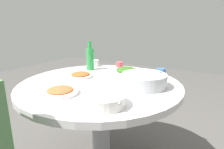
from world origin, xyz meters
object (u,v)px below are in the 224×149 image
Objects in this scene: tea_cup_far at (95,63)px; tea_cup_side at (161,72)px; dish_greens at (126,71)px; dish_tofu_braise at (60,91)px; round_dining_table at (100,98)px; green_bottle at (90,58)px; dish_stirfry at (80,75)px; soup_bowl at (104,100)px; tea_cup_near at (119,65)px; rice_bowl at (144,80)px.

tea_cup_side is (0.69, -0.02, -0.00)m from tea_cup_far.
dish_greens is 1.05× the size of dish_tofu_braise.
dish_greens is at bearing -162.23° from tea_cup_side.
round_dining_table is 5.27× the size of dish_tofu_braise.
tea_cup_far reaches higher than dish_greens.
green_bottle is at bearing -169.12° from tea_cup_side.
round_dining_table is 6.20× the size of dish_stirfry.
green_bottle reaches higher than dish_tofu_braise.
soup_bowl is (0.24, -0.34, 0.16)m from round_dining_table.
tea_cup_far is (-0.12, 0.39, 0.02)m from dish_stirfry.
dish_stirfry is 0.50m from tea_cup_near.
tea_cup_near is (-0.35, 0.86, -0.00)m from soup_bowl.
tea_cup_far reaches higher than dish_stirfry.
round_dining_table is 4.71× the size of soup_bowl.
green_bottle reaches higher than tea_cup_far.
tea_cup_far is at bearing 128.54° from round_dining_table.
tea_cup_far is at bearing 151.68° from rice_bowl.
tea_cup_near is at bearing 50.69° from green_bottle.
dish_tofu_braise is at bearing -71.13° from tea_cup_far.
dish_tofu_braise is (0.14, -0.37, 0.00)m from dish_stirfry.
tea_cup_far is at bearing 105.58° from green_bottle.
soup_bowl is at bearing -67.54° from tea_cup_near.
dish_greens is 0.40m from dish_stirfry.
rice_bowl is (0.32, 0.07, 0.18)m from round_dining_table.
soup_bowl reaches higher than tea_cup_near.
rice_bowl reaches higher than tea_cup_side.
tea_cup_near is 0.96× the size of tea_cup_far.
green_bottle is (-0.30, 0.28, 0.24)m from round_dining_table.
rice_bowl is at bearing -28.32° from tea_cup_far.
tea_cup_side is (0.35, 0.41, 0.16)m from round_dining_table.
dish_tofu_braise reaches higher than round_dining_table.
green_bottle is (-0.08, 0.25, 0.09)m from dish_stirfry.
round_dining_table is 5.00× the size of dish_greens.
tea_cup_side reaches higher than dish_greens.
green_bottle is 0.31m from tea_cup_near.
round_dining_table is 4.46× the size of green_bottle.
tea_cup_far is (-0.04, 0.14, -0.08)m from green_bottle.
tea_cup_far reaches higher than soup_bowl.
dish_stirfry is at bearing 141.25° from soup_bowl.
rice_bowl reaches higher than dish_stirfry.
tea_cup_side is at bearing -13.71° from tea_cup_near.
soup_bowl reaches higher than dish_tofu_braise.
rice_bowl is at bearing -46.14° from tea_cup_near.
soup_bowl is 0.83m from green_bottle.
soup_bowl is 0.96m from tea_cup_far.
tea_cup_far is at bearing 127.47° from soup_bowl.
soup_bowl is 0.95× the size of green_bottle.
tea_cup_far is at bearing 164.85° from dish_greens.
rice_bowl is 0.54m from dish_stirfry.
tea_cup_near is at bearing 133.86° from rice_bowl.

